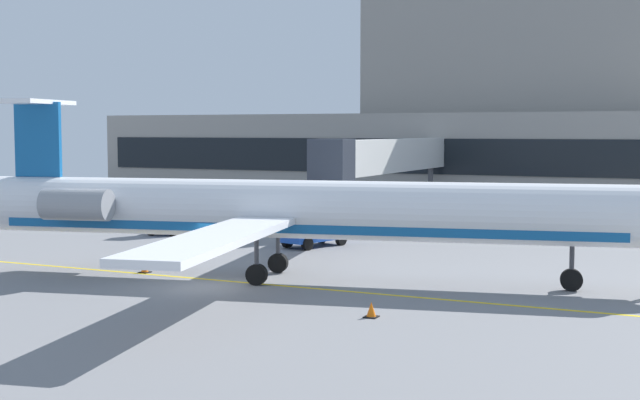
{
  "coord_description": "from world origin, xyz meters",
  "views": [
    {
      "loc": [
        19.51,
        -30.65,
        6.53
      ],
      "look_at": [
        0.81,
        9.1,
        3.0
      ],
      "focal_mm": 49.1,
      "sensor_mm": 36.0,
      "label": 1
    }
  ],
  "objects_px": {
    "regional_jet": "(289,210)",
    "fuel_tank": "(605,212)",
    "belt_loader": "(167,218)",
    "baggage_tug": "(320,228)",
    "pushback_tractor": "(432,210)"
  },
  "relations": [
    {
      "from": "fuel_tank",
      "to": "baggage_tug",
      "type": "bearing_deg",
      "value": -132.88
    },
    {
      "from": "regional_jet",
      "to": "baggage_tug",
      "type": "xyz_separation_m",
      "value": [
        -3.55,
        10.65,
        -2.02
      ]
    },
    {
      "from": "pushback_tractor",
      "to": "fuel_tank",
      "type": "bearing_deg",
      "value": 0.99
    },
    {
      "from": "baggage_tug",
      "to": "fuel_tank",
      "type": "xyz_separation_m",
      "value": [
        13.58,
        14.63,
        0.2
      ]
    },
    {
      "from": "regional_jet",
      "to": "baggage_tug",
      "type": "distance_m",
      "value": 11.41
    },
    {
      "from": "regional_jet",
      "to": "fuel_tank",
      "type": "bearing_deg",
      "value": 68.35
    },
    {
      "from": "regional_jet",
      "to": "pushback_tractor",
      "type": "bearing_deg",
      "value": 93.64
    },
    {
      "from": "belt_loader",
      "to": "regional_jet",
      "type": "bearing_deg",
      "value": -38.33
    },
    {
      "from": "regional_jet",
      "to": "pushback_tractor",
      "type": "distance_m",
      "value": 25.22
    },
    {
      "from": "pushback_tractor",
      "to": "belt_loader",
      "type": "height_order",
      "value": "belt_loader"
    },
    {
      "from": "fuel_tank",
      "to": "belt_loader",
      "type": "bearing_deg",
      "value": -150.77
    },
    {
      "from": "regional_jet",
      "to": "fuel_tank",
      "type": "height_order",
      "value": "regional_jet"
    },
    {
      "from": "baggage_tug",
      "to": "belt_loader",
      "type": "height_order",
      "value": "belt_loader"
    },
    {
      "from": "regional_jet",
      "to": "belt_loader",
      "type": "height_order",
      "value": "regional_jet"
    },
    {
      "from": "regional_jet",
      "to": "pushback_tractor",
      "type": "xyz_separation_m",
      "value": [
        -1.6,
        25.08,
        -2.13
      ]
    }
  ]
}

